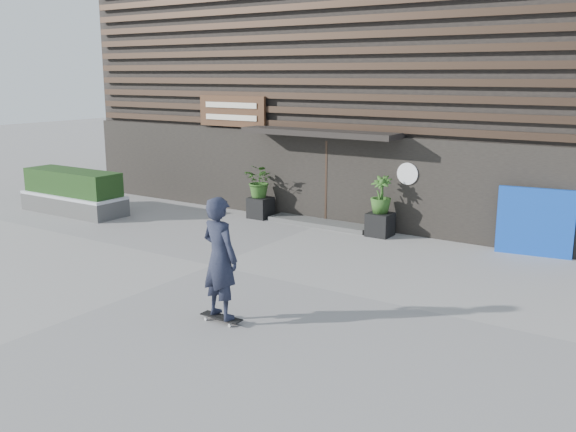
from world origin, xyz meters
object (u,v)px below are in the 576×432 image
Objects in this scene: planter_pot_right at (380,224)px; skateboarder at (220,258)px; raised_bed at (74,204)px; blue_tarp at (535,222)px; planter_pot_left at (260,208)px.

planter_pot_right is 6.85m from skateboarder.
planter_pot_right is at bearing 92.81° from skateboarder.
planter_pot_right is at bearing 15.81° from raised_bed.
skateboarder reaches higher than raised_bed.
planter_pot_right reaches higher than raised_bed.
blue_tarp is at bearing 64.49° from skateboarder.
blue_tarp is (3.72, 0.30, 0.48)m from planter_pot_right.
blue_tarp reaches higher than raised_bed.
planter_pot_right is 0.17× the size of raised_bed.
skateboarder is (0.33, -6.79, 0.82)m from planter_pot_right.
blue_tarp is 7.87m from skateboarder.
planter_pot_left is at bearing 121.32° from skateboarder.
raised_bed is at bearing 155.15° from skateboarder.
planter_pot_right is 0.28× the size of skateboarder.
planter_pot_left is at bearing 174.11° from blue_tarp.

